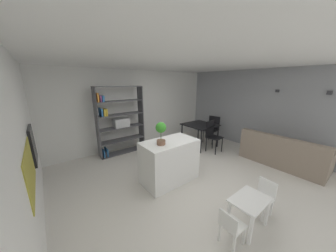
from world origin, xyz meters
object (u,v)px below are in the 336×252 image
at_px(potted_plant_on_island, 161,131).
at_px(dining_table, 200,127).
at_px(kitchen_island, 169,161).
at_px(dining_chair_window_side, 212,127).
at_px(child_chair_left, 231,226).
at_px(dining_chair_near, 212,134).
at_px(open_bookshelf, 118,121).
at_px(child_table, 249,204).
at_px(sofa, 282,154).
at_px(child_chair_right, 263,196).
at_px(built_in_oven, 33,145).

relative_size(potted_plant_on_island, dining_table, 0.46).
xyz_separation_m(kitchen_island, dining_chair_window_side, (2.80, 1.00, 0.09)).
relative_size(child_chair_left, dining_table, 0.53).
bearing_deg(dining_chair_near, kitchen_island, -171.78).
xyz_separation_m(open_bookshelf, dining_table, (2.39, -1.12, -0.33)).
height_order(potted_plant_on_island, open_bookshelf, open_bookshelf).
xyz_separation_m(kitchen_island, child_table, (0.16, -1.71, -0.07)).
xyz_separation_m(potted_plant_on_island, dining_chair_near, (2.34, 0.51, -0.63)).
bearing_deg(dining_chair_window_side, open_bookshelf, -118.10).
bearing_deg(kitchen_island, dining_chair_window_side, 19.69).
relative_size(potted_plant_on_island, sofa, 0.24).
distance_m(child_table, dining_chair_near, 2.91).
distance_m(child_chair_right, sofa, 2.26).
bearing_deg(dining_chair_near, dining_table, 84.76).
xyz_separation_m(child_chair_right, dining_chair_near, (1.45, 2.18, 0.25)).
bearing_deg(dining_chair_window_side, potted_plant_on_island, -79.51).
xyz_separation_m(kitchen_island, open_bookshelf, (-0.30, 2.11, 0.56)).
bearing_deg(sofa, open_bookshelf, 43.08).
xyz_separation_m(child_table, child_chair_right, (0.48, -0.01, -0.07)).
distance_m(potted_plant_on_island, child_table, 1.90).
relative_size(child_table, child_chair_left, 1.10).
xyz_separation_m(built_in_oven, open_bookshelf, (1.97, 1.27, -0.11)).
xyz_separation_m(built_in_oven, sofa, (5.12, -2.10, -0.85)).
bearing_deg(open_bookshelf, dining_chair_near, -34.55).
xyz_separation_m(child_chair_left, dining_chair_window_side, (3.10, 2.71, 0.25)).
relative_size(built_in_oven, dining_chair_near, 0.62).
height_order(kitchen_island, potted_plant_on_island, potted_plant_on_island).
bearing_deg(open_bookshelf, built_in_oven, -147.25).
bearing_deg(child_chair_right, dining_chair_near, 153.33).
bearing_deg(open_bookshelf, kitchen_island, -81.96).
bearing_deg(child_chair_left, sofa, -79.35).
relative_size(potted_plant_on_island, child_chair_left, 0.87).
relative_size(dining_table, sofa, 0.51).
height_order(built_in_oven, child_table, built_in_oven).
height_order(open_bookshelf, child_table, open_bookshelf).
bearing_deg(potted_plant_on_island, dining_table, 23.73).
bearing_deg(child_chair_left, child_table, -87.74).
bearing_deg(dining_chair_near, child_table, -135.87).
bearing_deg(sofa, child_table, 99.58).
height_order(dining_table, sofa, sofa).
bearing_deg(child_table, dining_chair_window_side, 45.80).
distance_m(built_in_oven, dining_table, 4.38).
xyz_separation_m(dining_chair_near, sofa, (0.76, -1.72, -0.29)).
height_order(child_table, sofa, sofa).
bearing_deg(child_table, kitchen_island, 95.43).
height_order(kitchen_island, child_chair_left, kitchen_island).
xyz_separation_m(built_in_oven, dining_chair_window_side, (5.07, 0.16, -0.58)).
distance_m(open_bookshelf, dining_chair_near, 2.93).
relative_size(child_chair_right, sofa, 0.31).
relative_size(built_in_oven, kitchen_island, 0.51).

